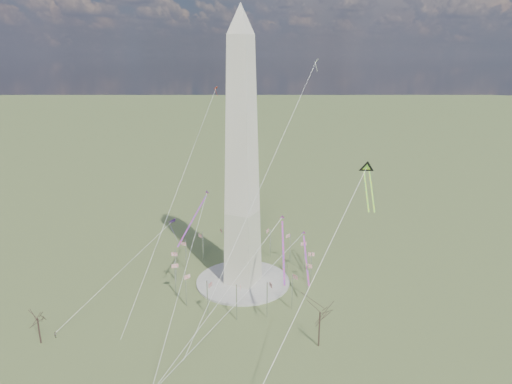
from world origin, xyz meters
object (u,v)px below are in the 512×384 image
at_px(person_west, 55,335).
at_px(kite_delta_black, 367,171).
at_px(washington_monument, 242,161).
at_px(tree_near, 320,310).

bearing_deg(person_west, kite_delta_black, -126.68).
bearing_deg(kite_delta_black, washington_monument, -6.25).
xyz_separation_m(tree_near, person_west, (-75.33, -31.10, -11.38)).
relative_size(washington_monument, kite_delta_black, 5.97).
xyz_separation_m(washington_monument, person_west, (-36.42, -57.06, -47.03)).
relative_size(person_west, kite_delta_black, 0.11).
relative_size(tree_near, person_west, 9.35).
bearing_deg(washington_monument, kite_delta_black, 15.05).
bearing_deg(washington_monument, person_west, -122.55).
distance_m(washington_monument, person_west, 82.43).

